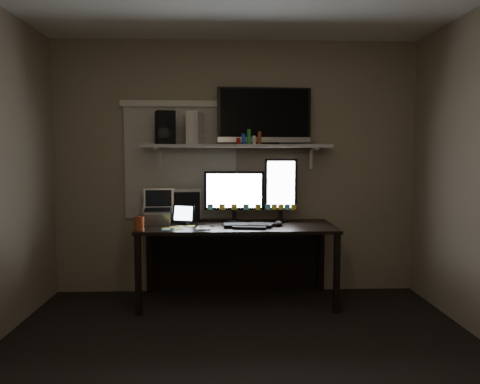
{
  "coord_description": "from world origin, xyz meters",
  "views": [
    {
      "loc": [
        -0.13,
        -2.87,
        1.4
      ],
      "look_at": [
        0.02,
        1.25,
        1.05
      ],
      "focal_mm": 35.0,
      "sensor_mm": 36.0,
      "label": 1
    }
  ],
  "objects_px": {
    "mouse": "(278,224)",
    "tablet": "(183,214)",
    "monitor_portrait": "(281,190)",
    "keyboard": "(248,225)",
    "laptop": "(157,207)",
    "tv": "(264,116)",
    "desk": "(237,241)",
    "cup": "(139,223)",
    "monitor_landscape": "(234,196)",
    "speaker": "(165,128)",
    "game_console": "(195,128)"
  },
  "relations": [
    {
      "from": "game_console",
      "to": "monitor_portrait",
      "type": "bearing_deg",
      "value": 17.45
    },
    {
      "from": "desk",
      "to": "game_console",
      "type": "distance_m",
      "value": 1.15
    },
    {
      "from": "tablet",
      "to": "tv",
      "type": "height_order",
      "value": "tv"
    },
    {
      "from": "desk",
      "to": "monitor_landscape",
      "type": "height_order",
      "value": "monitor_landscape"
    },
    {
      "from": "monitor_landscape",
      "to": "keyboard",
      "type": "height_order",
      "value": "monitor_landscape"
    },
    {
      "from": "desk",
      "to": "monitor_portrait",
      "type": "height_order",
      "value": "monitor_portrait"
    },
    {
      "from": "keyboard",
      "to": "game_console",
      "type": "bearing_deg",
      "value": 157.64
    },
    {
      "from": "monitor_portrait",
      "to": "keyboard",
      "type": "distance_m",
      "value": 0.55
    },
    {
      "from": "laptop",
      "to": "tv",
      "type": "distance_m",
      "value": 1.34
    },
    {
      "from": "mouse",
      "to": "desk",
      "type": "bearing_deg",
      "value": 168.73
    },
    {
      "from": "monitor_portrait",
      "to": "cup",
      "type": "height_order",
      "value": "monitor_portrait"
    },
    {
      "from": "monitor_landscape",
      "to": "tablet",
      "type": "distance_m",
      "value": 0.52
    },
    {
      "from": "mouse",
      "to": "tablet",
      "type": "relative_size",
      "value": 0.58
    },
    {
      "from": "cup",
      "to": "laptop",
      "type": "bearing_deg",
      "value": 74.43
    },
    {
      "from": "keyboard",
      "to": "monitor_portrait",
      "type": "bearing_deg",
      "value": 52.42
    },
    {
      "from": "monitor_portrait",
      "to": "tv",
      "type": "xyz_separation_m",
      "value": [
        -0.16,
        0.03,
        0.71
      ]
    },
    {
      "from": "tablet",
      "to": "laptop",
      "type": "height_order",
      "value": "laptop"
    },
    {
      "from": "monitor_portrait",
      "to": "mouse",
      "type": "height_order",
      "value": "monitor_portrait"
    },
    {
      "from": "monitor_landscape",
      "to": "tv",
      "type": "distance_m",
      "value": 0.82
    },
    {
      "from": "keyboard",
      "to": "tablet",
      "type": "height_order",
      "value": "tablet"
    },
    {
      "from": "desk",
      "to": "monitor_portrait",
      "type": "bearing_deg",
      "value": 11.19
    },
    {
      "from": "laptop",
      "to": "game_console",
      "type": "bearing_deg",
      "value": 11.34
    },
    {
      "from": "laptop",
      "to": "keyboard",
      "type": "bearing_deg",
      "value": -18.24
    },
    {
      "from": "laptop",
      "to": "monitor_portrait",
      "type": "bearing_deg",
      "value": 0.53
    },
    {
      "from": "cup",
      "to": "mouse",
      "type": "bearing_deg",
      "value": 9.73
    },
    {
      "from": "game_console",
      "to": "tv",
      "type": "bearing_deg",
      "value": 19.8
    },
    {
      "from": "game_console",
      "to": "speaker",
      "type": "relative_size",
      "value": 0.99
    },
    {
      "from": "tablet",
      "to": "laptop",
      "type": "bearing_deg",
      "value": -168.27
    },
    {
      "from": "laptop",
      "to": "tv",
      "type": "bearing_deg",
      "value": 2.8
    },
    {
      "from": "monitor_portrait",
      "to": "game_console",
      "type": "bearing_deg",
      "value": -174.92
    },
    {
      "from": "desk",
      "to": "mouse",
      "type": "height_order",
      "value": "mouse"
    },
    {
      "from": "desk",
      "to": "tablet",
      "type": "distance_m",
      "value": 0.57
    },
    {
      "from": "tv",
      "to": "game_console",
      "type": "bearing_deg",
      "value": 178.68
    },
    {
      "from": "desk",
      "to": "cup",
      "type": "height_order",
      "value": "cup"
    },
    {
      "from": "cup",
      "to": "speaker",
      "type": "distance_m",
      "value": 0.98
    },
    {
      "from": "mouse",
      "to": "cup",
      "type": "bearing_deg",
      "value": -155.35
    },
    {
      "from": "monitor_portrait",
      "to": "keyboard",
      "type": "height_order",
      "value": "monitor_portrait"
    },
    {
      "from": "tablet",
      "to": "keyboard",
      "type": "bearing_deg",
      "value": 1.78
    },
    {
      "from": "cup",
      "to": "speaker",
      "type": "bearing_deg",
      "value": 68.93
    },
    {
      "from": "monitor_landscape",
      "to": "tv",
      "type": "height_order",
      "value": "tv"
    },
    {
      "from": "tablet",
      "to": "speaker",
      "type": "bearing_deg",
      "value": 164.84
    },
    {
      "from": "cup",
      "to": "game_console",
      "type": "distance_m",
      "value": 1.07
    },
    {
      "from": "monitor_landscape",
      "to": "speaker",
      "type": "height_order",
      "value": "speaker"
    },
    {
      "from": "laptop",
      "to": "speaker",
      "type": "xyz_separation_m",
      "value": [
        0.07,
        0.09,
        0.75
      ]
    },
    {
      "from": "keyboard",
      "to": "game_console",
      "type": "xyz_separation_m",
      "value": [
        -0.5,
        0.3,
        0.89
      ]
    },
    {
      "from": "monitor_portrait",
      "to": "speaker",
      "type": "height_order",
      "value": "speaker"
    },
    {
      "from": "monitor_landscape",
      "to": "game_console",
      "type": "xyz_separation_m",
      "value": [
        -0.38,
        0.01,
        0.65
      ]
    },
    {
      "from": "desk",
      "to": "monitor_landscape",
      "type": "relative_size",
      "value": 3.12
    },
    {
      "from": "keyboard",
      "to": "laptop",
      "type": "bearing_deg",
      "value": 175.65
    },
    {
      "from": "tablet",
      "to": "cup",
      "type": "xyz_separation_m",
      "value": [
        -0.35,
        -0.35,
        -0.03
      ]
    }
  ]
}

